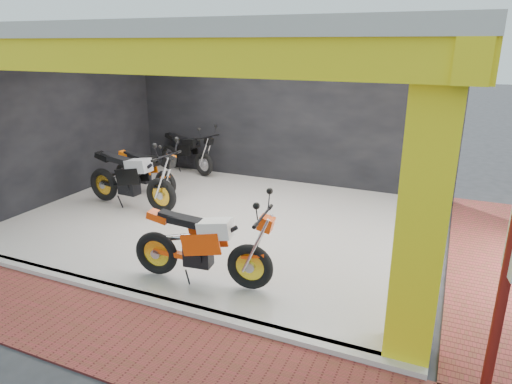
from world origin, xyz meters
TOP-DOWN VIEW (x-y plane):
  - ground at (0.00, 0.00)m, footprint 80.00×80.00m
  - showroom_floor at (0.00, 2.00)m, footprint 8.00×6.00m
  - showroom_ceiling at (0.00, 2.00)m, footprint 8.40×6.40m
  - back_wall at (0.00, 5.10)m, footprint 8.20×0.20m
  - left_wall at (-4.10, 2.00)m, footprint 0.20×6.20m
  - corner_column at (3.75, -0.75)m, footprint 0.50×0.50m
  - header_beam_front at (0.00, -1.00)m, footprint 8.40×0.30m
  - header_beam_right at (4.00, 2.00)m, footprint 0.30×6.40m
  - floor_kerb at (0.00, -1.02)m, footprint 8.00×0.20m
  - paver_front at (0.00, -1.80)m, footprint 9.00×1.40m
  - paver_right at (4.80, 2.00)m, footprint 1.40×7.00m
  - signpost at (4.53, -1.24)m, footprint 0.10×0.34m
  - moto_hero at (1.55, -0.27)m, footprint 2.34×1.10m
  - moto_row_a at (-1.37, 1.77)m, footprint 2.49×1.05m
  - moto_row_b at (-1.91, 2.69)m, footprint 2.07×1.00m
  - moto_row_d at (-1.95, 4.50)m, footprint 2.25×1.35m

SIDE VIEW (x-z plane):
  - ground at x=0.00m, z-range 0.00..0.00m
  - paver_front at x=0.00m, z-range 0.00..0.03m
  - paver_right at x=4.80m, z-range 0.00..0.03m
  - showroom_floor at x=0.00m, z-range 0.00..0.10m
  - floor_kerb at x=0.00m, z-range 0.00..0.10m
  - moto_row_b at x=-1.91m, z-range 0.10..1.32m
  - moto_row_d at x=-1.95m, z-range 0.10..1.39m
  - moto_hero at x=1.55m, z-range 0.10..1.48m
  - moto_row_a at x=-1.37m, z-range 0.10..1.59m
  - signpost at x=4.53m, z-range 0.12..2.57m
  - back_wall at x=0.00m, z-range 0.00..3.50m
  - left_wall at x=-4.10m, z-range 0.00..3.50m
  - corner_column at x=3.75m, z-range 0.00..3.50m
  - header_beam_front at x=0.00m, z-range 3.10..3.50m
  - header_beam_right at x=4.00m, z-range 3.10..3.50m
  - showroom_ceiling at x=0.00m, z-range 3.50..3.70m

